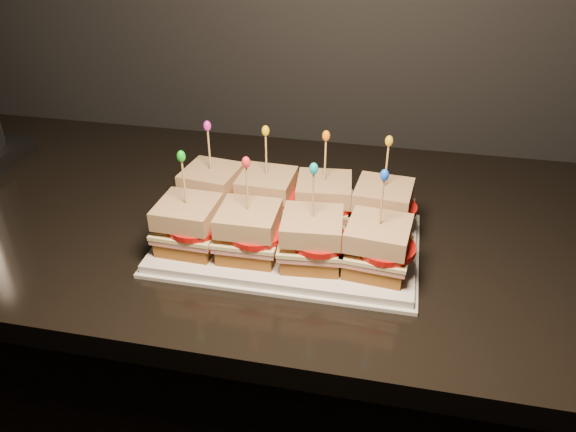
# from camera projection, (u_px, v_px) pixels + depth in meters

# --- Properties ---
(cabinet) EXTENTS (2.12, 0.63, 0.91)m
(cabinet) POSITION_uv_depth(u_px,v_px,m) (270.00, 407.00, 1.22)
(cabinet) COLOR black
(cabinet) RESTS_ON ground
(granite_slab) EXTENTS (2.16, 0.67, 0.04)m
(granite_slab) POSITION_uv_depth(u_px,v_px,m) (265.00, 224.00, 0.97)
(granite_slab) COLOR black
(granite_slab) RESTS_ON cabinet
(platter) EXTENTS (0.39, 0.24, 0.02)m
(platter) POSITION_uv_depth(u_px,v_px,m) (288.00, 241.00, 0.88)
(platter) COLOR white
(platter) RESTS_ON granite_slab
(platter_rim) EXTENTS (0.40, 0.25, 0.01)m
(platter_rim) POSITION_uv_depth(u_px,v_px,m) (288.00, 244.00, 0.88)
(platter_rim) COLOR white
(platter_rim) RESTS_ON granite_slab
(sandwich_0_bread_bot) EXTENTS (0.09, 0.09, 0.02)m
(sandwich_0_bread_bot) POSITION_uv_depth(u_px,v_px,m) (213.00, 203.00, 0.94)
(sandwich_0_bread_bot) COLOR #5F2F12
(sandwich_0_bread_bot) RESTS_ON platter
(sandwich_0_ham) EXTENTS (0.10, 0.10, 0.01)m
(sandwich_0_ham) POSITION_uv_depth(u_px,v_px,m) (213.00, 195.00, 0.93)
(sandwich_0_ham) COLOR #C36D64
(sandwich_0_ham) RESTS_ON sandwich_0_bread_bot
(sandwich_0_cheese) EXTENTS (0.10, 0.10, 0.01)m
(sandwich_0_cheese) POSITION_uv_depth(u_px,v_px,m) (213.00, 191.00, 0.93)
(sandwich_0_cheese) COLOR beige
(sandwich_0_cheese) RESTS_ON sandwich_0_ham
(sandwich_0_tomato) EXTENTS (0.08, 0.08, 0.01)m
(sandwich_0_tomato) POSITION_uv_depth(u_px,v_px,m) (218.00, 190.00, 0.91)
(sandwich_0_tomato) COLOR #BB100C
(sandwich_0_tomato) RESTS_ON sandwich_0_cheese
(sandwich_0_bread_top) EXTENTS (0.09, 0.09, 0.03)m
(sandwich_0_bread_top) POSITION_uv_depth(u_px,v_px,m) (211.00, 177.00, 0.91)
(sandwich_0_bread_top) COLOR #74340F
(sandwich_0_bread_top) RESTS_ON sandwich_0_tomato
(sandwich_0_pick) EXTENTS (0.00, 0.00, 0.09)m
(sandwich_0_pick) POSITION_uv_depth(u_px,v_px,m) (209.00, 152.00, 0.89)
(sandwich_0_pick) COLOR tan
(sandwich_0_pick) RESTS_ON sandwich_0_bread_top
(sandwich_0_frill) EXTENTS (0.01, 0.01, 0.02)m
(sandwich_0_frill) POSITION_uv_depth(u_px,v_px,m) (207.00, 126.00, 0.86)
(sandwich_0_frill) COLOR #D221AA
(sandwich_0_frill) RESTS_ON sandwich_0_pick
(sandwich_1_bread_bot) EXTENTS (0.09, 0.09, 0.02)m
(sandwich_1_bread_bot) POSITION_uv_depth(u_px,v_px,m) (267.00, 209.00, 0.92)
(sandwich_1_bread_bot) COLOR #5F2F12
(sandwich_1_bread_bot) RESTS_ON platter
(sandwich_1_ham) EXTENTS (0.09, 0.09, 0.01)m
(sandwich_1_ham) POSITION_uv_depth(u_px,v_px,m) (267.00, 201.00, 0.91)
(sandwich_1_ham) COLOR #C36D64
(sandwich_1_ham) RESTS_ON sandwich_1_bread_bot
(sandwich_1_cheese) EXTENTS (0.10, 0.09, 0.01)m
(sandwich_1_cheese) POSITION_uv_depth(u_px,v_px,m) (267.00, 197.00, 0.91)
(sandwich_1_cheese) COLOR beige
(sandwich_1_cheese) RESTS_ON sandwich_1_ham
(sandwich_1_tomato) EXTENTS (0.08, 0.08, 0.01)m
(sandwich_1_tomato) POSITION_uv_depth(u_px,v_px,m) (273.00, 196.00, 0.90)
(sandwich_1_tomato) COLOR #BB100C
(sandwich_1_tomato) RESTS_ON sandwich_1_cheese
(sandwich_1_bread_top) EXTENTS (0.09, 0.09, 0.03)m
(sandwich_1_bread_top) POSITION_uv_depth(u_px,v_px,m) (267.00, 183.00, 0.90)
(sandwich_1_bread_top) COLOR #74340F
(sandwich_1_bread_top) RESTS_ON sandwich_1_tomato
(sandwich_1_pick) EXTENTS (0.00, 0.00, 0.09)m
(sandwich_1_pick) POSITION_uv_depth(u_px,v_px,m) (266.00, 158.00, 0.87)
(sandwich_1_pick) COLOR tan
(sandwich_1_pick) RESTS_ON sandwich_1_bread_top
(sandwich_1_frill) EXTENTS (0.01, 0.01, 0.02)m
(sandwich_1_frill) POSITION_uv_depth(u_px,v_px,m) (266.00, 131.00, 0.85)
(sandwich_1_frill) COLOR #E7B211
(sandwich_1_frill) RESTS_ON sandwich_1_pick
(sandwich_2_bread_bot) EXTENTS (0.09, 0.09, 0.02)m
(sandwich_2_bread_bot) POSITION_uv_depth(u_px,v_px,m) (323.00, 215.00, 0.90)
(sandwich_2_bread_bot) COLOR #5F2F12
(sandwich_2_bread_bot) RESTS_ON platter
(sandwich_2_ham) EXTENTS (0.10, 0.10, 0.01)m
(sandwich_2_ham) POSITION_uv_depth(u_px,v_px,m) (323.00, 207.00, 0.90)
(sandwich_2_ham) COLOR #C36D64
(sandwich_2_ham) RESTS_ON sandwich_2_bread_bot
(sandwich_2_cheese) EXTENTS (0.10, 0.10, 0.01)m
(sandwich_2_cheese) POSITION_uv_depth(u_px,v_px,m) (324.00, 203.00, 0.89)
(sandwich_2_cheese) COLOR beige
(sandwich_2_cheese) RESTS_ON sandwich_2_ham
(sandwich_2_tomato) EXTENTS (0.08, 0.08, 0.01)m
(sandwich_2_tomato) POSITION_uv_depth(u_px,v_px,m) (331.00, 202.00, 0.88)
(sandwich_2_tomato) COLOR #BB100C
(sandwich_2_tomato) RESTS_ON sandwich_2_cheese
(sandwich_2_bread_top) EXTENTS (0.09, 0.09, 0.03)m
(sandwich_2_bread_top) POSITION_uv_depth(u_px,v_px,m) (324.00, 188.00, 0.88)
(sandwich_2_bread_top) COLOR #74340F
(sandwich_2_bread_top) RESTS_ON sandwich_2_tomato
(sandwich_2_pick) EXTENTS (0.00, 0.00, 0.09)m
(sandwich_2_pick) POSITION_uv_depth(u_px,v_px,m) (325.00, 163.00, 0.86)
(sandwich_2_pick) COLOR tan
(sandwich_2_pick) RESTS_ON sandwich_2_bread_top
(sandwich_2_frill) EXTENTS (0.01, 0.01, 0.02)m
(sandwich_2_frill) POSITION_uv_depth(u_px,v_px,m) (326.00, 136.00, 0.83)
(sandwich_2_frill) COLOR orange
(sandwich_2_frill) RESTS_ON sandwich_2_pick
(sandwich_3_bread_bot) EXTENTS (0.09, 0.09, 0.02)m
(sandwich_3_bread_bot) POSITION_uv_depth(u_px,v_px,m) (381.00, 221.00, 0.89)
(sandwich_3_bread_bot) COLOR #5F2F12
(sandwich_3_bread_bot) RESTS_ON platter
(sandwich_3_ham) EXTENTS (0.10, 0.10, 0.01)m
(sandwich_3_ham) POSITION_uv_depth(u_px,v_px,m) (382.00, 213.00, 0.88)
(sandwich_3_ham) COLOR #C36D64
(sandwich_3_ham) RESTS_ON sandwich_3_bread_bot
(sandwich_3_cheese) EXTENTS (0.10, 0.10, 0.01)m
(sandwich_3_cheese) POSITION_uv_depth(u_px,v_px,m) (382.00, 209.00, 0.88)
(sandwich_3_cheese) COLOR beige
(sandwich_3_cheese) RESTS_ON sandwich_3_ham
(sandwich_3_tomato) EXTENTS (0.08, 0.08, 0.01)m
(sandwich_3_tomato) POSITION_uv_depth(u_px,v_px,m) (390.00, 208.00, 0.87)
(sandwich_3_tomato) COLOR #BB100C
(sandwich_3_tomato) RESTS_ON sandwich_3_cheese
(sandwich_3_bread_top) EXTENTS (0.09, 0.09, 0.03)m
(sandwich_3_bread_top) POSITION_uv_depth(u_px,v_px,m) (384.00, 194.00, 0.86)
(sandwich_3_bread_top) COLOR #74340F
(sandwich_3_bread_top) RESTS_ON sandwich_3_tomato
(sandwich_3_pick) EXTENTS (0.00, 0.00, 0.09)m
(sandwich_3_pick) POSITION_uv_depth(u_px,v_px,m) (386.00, 169.00, 0.84)
(sandwich_3_pick) COLOR tan
(sandwich_3_pick) RESTS_ON sandwich_3_bread_top
(sandwich_3_frill) EXTENTS (0.01, 0.01, 0.02)m
(sandwich_3_frill) POSITION_uv_depth(u_px,v_px,m) (389.00, 141.00, 0.82)
(sandwich_3_frill) COLOR gold
(sandwich_3_frill) RESTS_ON sandwich_3_pick
(sandwich_4_bread_bot) EXTENTS (0.09, 0.09, 0.02)m
(sandwich_4_bread_bot) POSITION_uv_depth(u_px,v_px,m) (190.00, 239.00, 0.84)
(sandwich_4_bread_bot) COLOR #5F2F12
(sandwich_4_bread_bot) RESTS_ON platter
(sandwich_4_ham) EXTENTS (0.09, 0.09, 0.01)m
(sandwich_4_ham) POSITION_uv_depth(u_px,v_px,m) (189.00, 231.00, 0.84)
(sandwich_4_ham) COLOR #C36D64
(sandwich_4_ham) RESTS_ON sandwich_4_bread_bot
(sandwich_4_cheese) EXTENTS (0.10, 0.09, 0.01)m
(sandwich_4_cheese) POSITION_uv_depth(u_px,v_px,m) (189.00, 227.00, 0.83)
(sandwich_4_cheese) COLOR beige
(sandwich_4_cheese) RESTS_ON sandwich_4_ham
(sandwich_4_tomato) EXTENTS (0.08, 0.08, 0.01)m
(sandwich_4_tomato) POSITION_uv_depth(u_px,v_px,m) (195.00, 226.00, 0.82)
(sandwich_4_tomato) COLOR #BB100C
(sandwich_4_tomato) RESTS_ON sandwich_4_cheese
(sandwich_4_bread_top) EXTENTS (0.09, 0.09, 0.03)m
(sandwich_4_bread_top) POSITION_uv_depth(u_px,v_px,m) (187.00, 212.00, 0.82)
(sandwich_4_bread_top) COLOR #74340F
(sandwich_4_bread_top) RESTS_ON sandwich_4_tomato
(sandwich_4_pick) EXTENTS (0.00, 0.00, 0.09)m
(sandwich_4_pick) POSITION_uv_depth(u_px,v_px,m) (184.00, 185.00, 0.80)
(sandwich_4_pick) COLOR tan
(sandwich_4_pick) RESTS_ON sandwich_4_bread_top
(sandwich_4_frill) EXTENTS (0.01, 0.01, 0.02)m
(sandwich_4_frill) POSITION_uv_depth(u_px,v_px,m) (181.00, 156.00, 0.77)
(sandwich_4_frill) COLOR #12B51A
(sandwich_4_frill) RESTS_ON sandwich_4_pick
(sandwich_5_bread_bot) EXTENTS (0.08, 0.08, 0.02)m
(sandwich_5_bread_bot) POSITION_uv_depth(u_px,v_px,m) (250.00, 247.00, 0.83)
(sandwich_5_bread_bot) COLOR #5F2F12
(sandwich_5_bread_bot) RESTS_ON platter
(sandwich_5_ham) EXTENTS (0.09, 0.09, 0.01)m
(sandwich_5_ham) POSITION_uv_depth(u_px,v_px,m) (249.00, 238.00, 0.82)
(sandwich_5_ham) COLOR #C36D64
(sandwich_5_ham) RESTS_ON sandwich_5_bread_bot
(sandwich_5_cheese) EXTENTS (0.09, 0.09, 0.01)m
(sandwich_5_cheese) POSITION_uv_depth(u_px,v_px,m) (249.00, 234.00, 0.82)
(sandwich_5_cheese) COLOR beige
(sandwich_5_cheese) RESTS_ON sandwich_5_ham
(sandwich_5_tomato) EXTENTS (0.08, 0.08, 0.01)m
(sandwich_5_tomato) POSITION_uv_depth(u_px,v_px,m) (256.00, 233.00, 0.81)
(sandwich_5_tomato) COLOR #BB100C
(sandwich_5_tomato) RESTS_ON sandwich_5_cheese
(sandwich_5_bread_top) EXTENTS (0.09, 0.09, 0.03)m
(sandwich_5_bread_top) POSITION_uv_depth(u_px,v_px,m) (248.00, 219.00, 0.80)
(sandwich_5_bread_top) COLOR #74340F
(sandwich_5_bread_top) RESTS_ON sandwich_5_tomato
(sandwich_5_pick) EXTENTS (0.00, 0.00, 0.09)m
(sandwich_5_pick) POSITION_uv_depth(u_px,v_px,m) (247.00, 191.00, 0.78)
(sandwich_5_pick) COLOR tan
(sandwich_5_pick) RESTS_ON sandwich_5_bread_top
(sandwich_5_frill) EXTENTS (0.01, 0.01, 0.02)m
(sandwich_5_frill) POSITION_uv_depth(u_px,v_px,m) (246.00, 162.00, 0.76)
(sandwich_5_frill) COLOR red
(sandwich_5_frill) RESTS_ON sandwich_5_pick
(sandwich_6_bread_bot) EXTENTS (0.09, 0.09, 0.02)m
(sandwich_6_bread_bot) POSITION_uv_depth(u_px,v_px,m) (311.00, 254.00, 0.81)
(sandwich_6_bread_bot) COLOR #5F2F12
(sandwich_6_bread_bot) RESTS_ON platter
(sandwich_6_ham) EXTENTS (0.10, 0.09, 0.01)m
(sandwich_6_ham) POSITION_uv_depth(u_px,v_px,m) (312.00, 245.00, 0.80)
(sandwich_6_ham) COLOR #C36D64
(sandwich_6_ham) RESTS_ON sandwich_6_bread_bot
(sandwich_6_cheese) EXTENTS (0.10, 0.10, 0.01)m
(sandwich_6_cheese) POSITION_uv_depth(u_px,v_px,m) (312.00, 241.00, 0.80)
(sandwich_6_cheese) COLOR beige
(sandwich_6_cheese) RESTS_ON sandwich_6_ham
(sandwich_6_tomato) EXTENTS (0.08, 0.08, 0.01)m
(sandwich_6_tomato) POSITION_uv_depth(u_px,v_px,m) (320.00, 240.00, 0.79)
(sandwich_6_tomato) COLOR #BB100C
(sandwich_6_tomato) RESTS_ON sandwich_6_cheese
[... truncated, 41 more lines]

